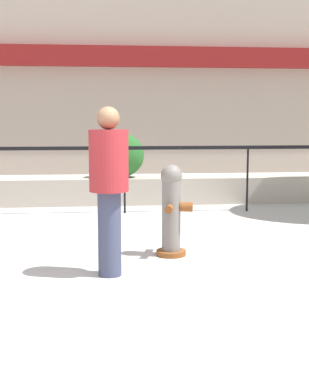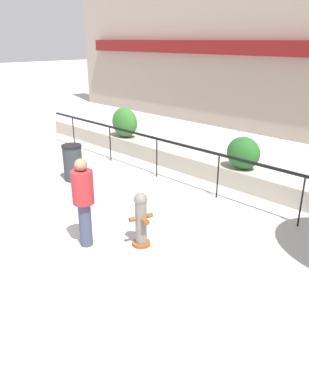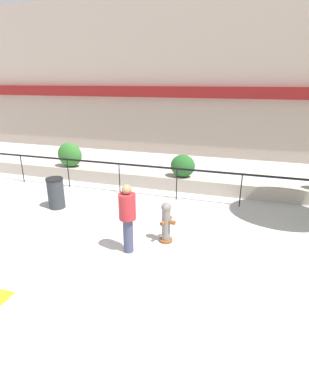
{
  "view_description": "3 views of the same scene",
  "coord_description": "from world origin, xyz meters",
  "px_view_note": "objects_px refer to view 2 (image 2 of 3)",
  "views": [
    {
      "loc": [
        -0.39,
        -4.15,
        1.6
      ],
      "look_at": [
        0.3,
        2.79,
        0.65
      ],
      "focal_mm": 50.0,
      "sensor_mm": 36.0,
      "label": 1
    },
    {
      "loc": [
        5.12,
        -2.2,
        3.67
      ],
      "look_at": [
        -0.11,
        2.85,
        0.7
      ],
      "focal_mm": 35.0,
      "sensor_mm": 36.0,
      "label": 2
    },
    {
      "loc": [
        2.19,
        -4.65,
        3.93
      ],
      "look_at": [
        -0.28,
        3.24,
        0.84
      ],
      "focal_mm": 28.0,
      "sensor_mm": 36.0,
      "label": 3
    }
  ],
  "objects_px": {
    "trash_bin": "(73,163)",
    "hedge_bush_0": "(125,122)",
    "hedge_bush_1": "(243,153)",
    "fire_hydrant": "(141,219)",
    "pedestrian": "(83,198)"
  },
  "relations": [
    {
      "from": "fire_hydrant",
      "to": "trash_bin",
      "type": "height_order",
      "value": "fire_hydrant"
    },
    {
      "from": "hedge_bush_0",
      "to": "fire_hydrant",
      "type": "relative_size",
      "value": 0.98
    },
    {
      "from": "fire_hydrant",
      "to": "pedestrian",
      "type": "height_order",
      "value": "pedestrian"
    },
    {
      "from": "hedge_bush_1",
      "to": "fire_hydrant",
      "type": "bearing_deg",
      "value": -83.44
    },
    {
      "from": "hedge_bush_0",
      "to": "trash_bin",
      "type": "relative_size",
      "value": 1.05
    },
    {
      "from": "trash_bin",
      "to": "hedge_bush_0",
      "type": "bearing_deg",
      "value": 113.65
    },
    {
      "from": "hedge_bush_0",
      "to": "fire_hydrant",
      "type": "distance_m",
      "value": 6.66
    },
    {
      "from": "pedestrian",
      "to": "hedge_bush_0",
      "type": "bearing_deg",
      "value": 133.7
    },
    {
      "from": "trash_bin",
      "to": "fire_hydrant",
      "type": "bearing_deg",
      "value": -14.78
    },
    {
      "from": "hedge_bush_0",
      "to": "pedestrian",
      "type": "height_order",
      "value": "pedestrian"
    },
    {
      "from": "hedge_bush_0",
      "to": "hedge_bush_1",
      "type": "xyz_separation_m",
      "value": [
        4.83,
        0.0,
        -0.08
      ]
    },
    {
      "from": "hedge_bush_1",
      "to": "trash_bin",
      "type": "distance_m",
      "value": 4.63
    },
    {
      "from": "fire_hydrant",
      "to": "trash_bin",
      "type": "distance_m",
      "value": 4.13
    },
    {
      "from": "hedge_bush_0",
      "to": "trash_bin",
      "type": "distance_m",
      "value": 3.27
    },
    {
      "from": "hedge_bush_0",
      "to": "fire_hydrant",
      "type": "height_order",
      "value": "hedge_bush_0"
    }
  ]
}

